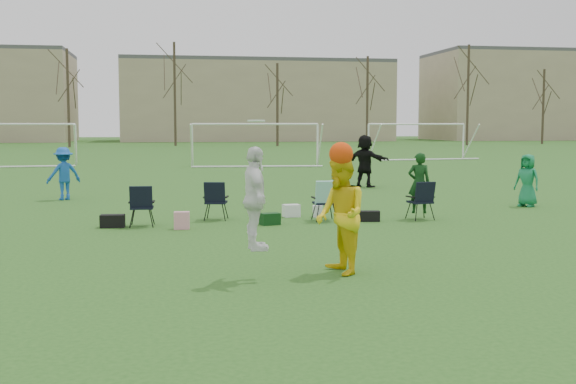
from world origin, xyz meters
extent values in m
plane|color=#25541A|center=(0.00, 0.00, 0.00)|extent=(260.00, 260.00, 0.00)
imported|color=#1753AE|center=(-4.37, 13.95, 0.84)|extent=(1.24, 1.05, 1.67)
imported|color=#157A48|center=(9.19, 9.76, 0.77)|extent=(0.83, 0.89, 1.53)
imported|color=black|center=(6.32, 16.87, 1.00)|extent=(1.71, 1.75, 2.00)
imported|color=white|center=(0.14, 1.15, 1.26)|extent=(0.44, 0.95, 1.59)
imported|color=yellow|center=(1.54, 1.40, 0.95)|extent=(0.84, 1.01, 1.89)
sphere|color=#E53E0C|center=(1.54, 1.40, 1.92)|extent=(0.38, 0.38, 0.38)
cylinder|color=white|center=(0.16, 1.12, 2.44)|extent=(0.27, 0.27, 0.04)
imported|color=#0E3612|center=(5.11, 7.63, 0.92)|extent=(0.62, 0.48, 1.53)
cube|color=black|center=(-2.43, 7.38, 0.15)|extent=(0.57, 0.34, 0.30)
cube|color=pink|center=(-0.85, 6.84, 0.20)|extent=(0.37, 0.25, 0.40)
cube|color=#0E3613|center=(1.24, 7.21, 0.14)|extent=(0.51, 0.39, 0.28)
cube|color=white|center=(2.01, 8.59, 0.16)|extent=(0.45, 0.35, 0.32)
cylinder|color=white|center=(2.67, 8.46, 0.15)|extent=(0.26, 0.26, 0.30)
cube|color=black|center=(3.76, 7.41, 0.13)|extent=(0.53, 0.33, 0.26)
cube|color=black|center=(-1.76, 7.47, 0.48)|extent=(0.62, 0.62, 0.96)
cube|color=black|center=(0.04, 8.34, 0.48)|extent=(0.71, 0.71, 0.96)
cube|color=black|center=(2.69, 7.71, 0.48)|extent=(0.61, 0.61, 0.96)
cube|color=black|center=(5.11, 7.53, 0.48)|extent=(0.68, 0.68, 0.96)
cylinder|color=white|center=(-6.36, 34.32, 1.20)|extent=(0.12, 0.12, 2.40)
cylinder|color=white|center=(-10.00, 34.00, 2.40)|extent=(7.28, 0.76, 0.12)
cylinder|color=white|center=(0.36, 32.25, 1.20)|extent=(0.12, 0.12, 2.40)
cylinder|color=white|center=(7.64, 31.75, 1.20)|extent=(0.12, 0.12, 2.40)
cylinder|color=white|center=(4.00, 32.00, 2.40)|extent=(7.29, 0.63, 0.12)
cylinder|color=white|center=(12.39, 37.49, 1.20)|extent=(0.12, 0.12, 2.40)
cylinder|color=white|center=(19.61, 38.51, 1.20)|extent=(0.12, 0.12, 2.40)
cylinder|color=white|center=(16.00, 38.00, 2.40)|extent=(7.25, 1.13, 0.12)
cylinder|color=#382B21|center=(-11.00, 68.50, 5.10)|extent=(0.28, 0.28, 10.20)
cylinder|color=#382B21|center=(0.00, 71.50, 5.70)|extent=(0.28, 0.28, 11.40)
cylinder|color=#382B21|center=(11.00, 68.50, 4.50)|extent=(0.28, 0.28, 9.00)
cylinder|color=#382B21|center=(22.00, 71.50, 5.10)|extent=(0.28, 0.28, 10.20)
cylinder|color=#382B21|center=(33.00, 68.50, 5.70)|extent=(0.28, 0.28, 11.40)
cylinder|color=#382B21|center=(44.00, 71.50, 4.50)|extent=(0.28, 0.28, 9.00)
cube|color=tan|center=(12.00, 96.00, 5.50)|extent=(38.00, 16.00, 11.00)
cube|color=tan|center=(55.00, 96.00, 6.50)|extent=(30.00, 16.00, 13.00)
camera|label=1|loc=(-1.21, -9.68, 2.39)|focal=45.00mm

